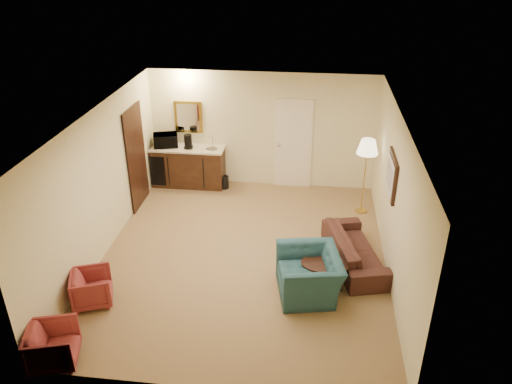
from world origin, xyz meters
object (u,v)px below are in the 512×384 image
teal_armchair (310,268)px  rose_chair_near (92,286)px  waste_bin (224,182)px  wetbar_cabinet (189,166)px  rose_chair_far (53,344)px  sofa (355,245)px  floor_lamp (365,177)px  microwave (165,139)px  coffee_maker (188,142)px  coffee_table (325,274)px

teal_armchair → rose_chair_near: bearing=-90.3°
teal_armchair → waste_bin: (-2.02, 3.55, -0.33)m
wetbar_cabinet → rose_chair_far: wetbar_cabinet is taller
sofa → rose_chair_near: 4.39m
teal_armchair → sofa: bearing=128.9°
wetbar_cabinet → waste_bin: (0.81, -0.07, -0.32)m
teal_armchair → wetbar_cabinet: bearing=-153.3°
floor_lamp → microwave: 4.43m
wetbar_cabinet → rose_chair_far: bearing=-95.2°
floor_lamp → coffee_maker: bearing=168.7°
rose_chair_far → coffee_maker: (0.54, 5.47, 0.76)m
coffee_table → waste_bin: 4.05m
rose_chair_far → waste_bin: size_ratio=2.25×
coffee_maker → teal_armchair: bearing=-44.2°
rose_chair_near → floor_lamp: size_ratio=0.37×
sofa → floor_lamp: (0.25, 1.88, 0.44)m
teal_armchair → floor_lamp: bearing=148.7°
teal_armchair → coffee_table: bearing=117.3°
floor_lamp → microwave: floor_lamp is taller
teal_armchair → microwave: bearing=-148.9°
sofa → waste_bin: (-2.79, 2.62, -0.22)m
teal_armchair → waste_bin: bearing=-161.8°
wetbar_cabinet → sofa: wetbar_cabinet is taller
coffee_table → microwave: 5.03m
wetbar_cabinet → rose_chair_near: (-0.50, -4.27, -0.16)m
teal_armchair → rose_chair_near: 3.40m
sofa → coffee_table: size_ratio=2.36×
teal_armchair → coffee_maker: bearing=-153.3°
teal_armchair → coffee_table: 0.40m
wetbar_cabinet → coffee_maker: 0.62m
rose_chair_near → coffee_table: bearing=-98.1°
rose_chair_far → microwave: 5.59m
rose_chair_far → floor_lamp: size_ratio=0.39×
teal_armchair → rose_chair_far: size_ratio=1.71×
teal_armchair → rose_chair_near: size_ratio=1.80×
sofa → teal_armchair: 1.21m
sofa → microwave: 4.96m
sofa → microwave: size_ratio=3.49×
floor_lamp → microwave: bearing=169.3°
teal_armchair → rose_chair_near: teal_armchair is taller
rose_chair_far → microwave: microwave is taller
rose_chair_far → floor_lamp: 6.43m
rose_chair_near → coffee_table: 3.68m
wetbar_cabinet → waste_bin: wetbar_cabinet is taller
rose_chair_far → coffee_table: size_ratio=0.81×
rose_chair_near → floor_lamp: 5.58m
rose_chair_near → coffee_table: rose_chair_near is taller
rose_chair_near → rose_chair_far: rose_chair_far is taller
sofa → microwave: microwave is taller
rose_chair_near → waste_bin: 4.40m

